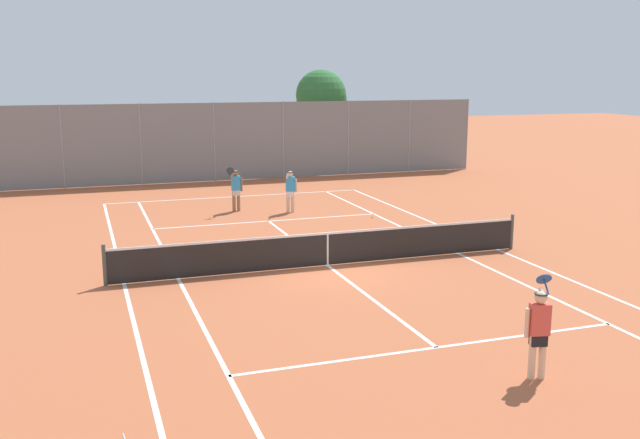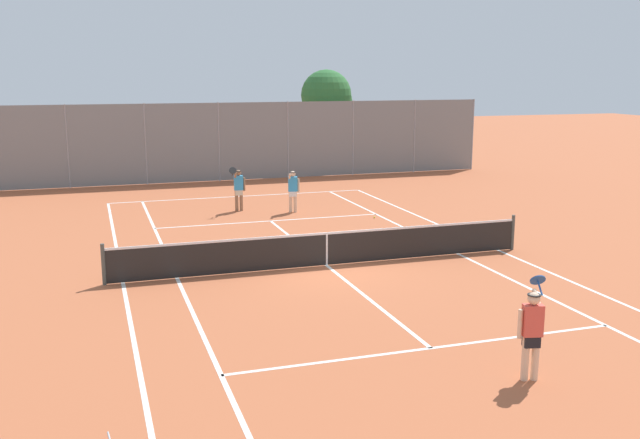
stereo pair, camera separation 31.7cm
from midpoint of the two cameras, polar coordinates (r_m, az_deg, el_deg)
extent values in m
plane|color=#B25B38|center=(19.92, 0.99, -3.70)|extent=(120.00, 120.00, 0.00)
cube|color=silver|center=(31.15, -6.16, 1.85)|extent=(11.00, 0.10, 0.01)
cube|color=silver|center=(18.92, -15.02, -4.94)|extent=(0.10, 23.80, 0.01)
cube|color=silver|center=(22.27, 14.51, -2.42)|extent=(0.10, 23.80, 0.01)
cube|color=silver|center=(19.02, -10.89, -4.65)|extent=(0.10, 23.80, 0.01)
cube|color=silver|center=(21.57, 11.43, -2.72)|extent=(0.10, 23.80, 0.01)
cube|color=silver|center=(14.33, 9.49, -10.12)|extent=(8.26, 0.10, 0.01)
cube|color=silver|center=(25.88, -3.62, -0.11)|extent=(8.26, 0.10, 0.01)
cube|color=silver|center=(19.91, 0.99, -3.70)|extent=(0.10, 12.80, 0.01)
cylinder|color=#474C47|center=(18.76, -16.48, -3.47)|extent=(0.10, 0.10, 1.07)
cylinder|color=#474C47|center=(22.39, 15.55, -1.00)|extent=(0.10, 0.10, 1.07)
cube|color=black|center=(19.80, 1.00, -2.41)|extent=(11.90, 0.02, 0.89)
cube|color=white|center=(19.69, 1.00, -1.12)|extent=(11.90, 0.03, 0.06)
cube|color=white|center=(19.80, 1.00, -2.46)|extent=(0.05, 0.03, 0.89)
cylinder|color=beige|center=(13.17, 16.77, -10.57)|extent=(0.13, 0.13, 0.82)
cylinder|color=beige|center=(13.23, 17.51, -10.50)|extent=(0.13, 0.13, 0.82)
cube|color=black|center=(13.08, 17.23, -9.19)|extent=(0.31, 0.24, 0.24)
cube|color=#D84C3F|center=(12.96, 17.32, -7.70)|extent=(0.38, 0.27, 0.56)
sphere|color=beige|center=(12.84, 17.43, -6.06)|extent=(0.22, 0.22, 0.22)
cylinder|color=black|center=(12.82, 17.45, -5.78)|extent=(0.23, 0.23, 0.02)
cylinder|color=beige|center=(12.90, 16.39, -8.02)|extent=(0.08, 0.08, 0.52)
cylinder|color=beige|center=(13.04, 17.70, -6.26)|extent=(0.18, 0.46, 0.35)
cylinder|color=#1E4C99|center=(13.27, 17.84, -5.24)|extent=(0.09, 0.25, 0.22)
cylinder|color=#1E4C99|center=(13.35, 17.68, -4.64)|extent=(0.32, 0.26, 0.23)
cylinder|color=#936B4C|center=(27.82, -5.99, 1.53)|extent=(0.13, 0.13, 0.82)
cylinder|color=#936B4C|center=(27.81, -6.36, 1.52)|extent=(0.13, 0.13, 0.82)
cube|color=beige|center=(27.76, -6.19, 2.19)|extent=(0.30, 0.21, 0.24)
cube|color=#3399D8|center=(27.70, -6.21, 2.93)|extent=(0.36, 0.23, 0.56)
sphere|color=#936B4C|center=(27.65, -6.23, 3.73)|extent=(0.22, 0.22, 0.22)
cylinder|color=black|center=(27.64, -6.23, 3.86)|extent=(0.23, 0.23, 0.02)
cylinder|color=#936B4C|center=(27.74, -5.76, 2.82)|extent=(0.08, 0.08, 0.52)
cylinder|color=#936B4C|center=(27.51, -6.46, 3.47)|extent=(0.12, 0.46, 0.35)
cylinder|color=black|center=(27.22, -6.68, 3.72)|extent=(0.06, 0.25, 0.22)
cylinder|color=black|center=(27.08, -6.66, 3.92)|extent=(0.30, 0.22, 0.23)
cylinder|color=beige|center=(27.39, -1.66, 1.43)|extent=(0.13, 0.13, 0.82)
cylinder|color=beige|center=(27.38, -2.04, 1.42)|extent=(0.13, 0.13, 0.82)
cube|color=white|center=(27.33, -1.86, 2.11)|extent=(0.31, 0.23, 0.24)
cube|color=#3399D8|center=(27.27, -1.86, 2.85)|extent=(0.37, 0.26, 0.56)
sphere|color=beige|center=(27.21, -1.87, 3.66)|extent=(0.22, 0.22, 0.22)
cylinder|color=black|center=(27.20, -1.87, 3.80)|extent=(0.23, 0.23, 0.02)
cylinder|color=beige|center=(27.30, -1.40, 2.74)|extent=(0.08, 0.08, 0.52)
cylinder|color=beige|center=(27.08, -2.11, 3.41)|extent=(0.17, 0.46, 0.35)
sphere|color=#D1DB33|center=(20.78, -5.81, -3.01)|extent=(0.07, 0.07, 0.07)
sphere|color=#D1DB33|center=(26.43, 4.71, 0.18)|extent=(0.07, 0.07, 0.07)
cylinder|color=gray|center=(34.98, -19.31, 5.53)|extent=(0.08, 0.08, 3.86)
cylinder|color=gray|center=(35.08, -13.53, 5.88)|extent=(0.08, 0.08, 3.86)
cylinder|color=gray|center=(35.53, -7.83, 6.16)|extent=(0.08, 0.08, 3.86)
cylinder|color=gray|center=(36.32, -2.33, 6.38)|extent=(0.08, 0.08, 3.86)
cylinder|color=gray|center=(37.42, 2.90, 6.53)|extent=(0.08, 0.08, 3.86)
cylinder|color=gray|center=(38.82, 7.80, 6.62)|extent=(0.08, 0.08, 3.86)
cylinder|color=gray|center=(40.47, 12.33, 6.67)|extent=(0.08, 0.08, 3.86)
cube|color=slate|center=(35.53, -7.83, 6.16)|extent=(28.17, 0.02, 3.82)
cylinder|color=brown|center=(39.13, 0.73, 6.23)|extent=(0.23, 0.23, 3.14)
sphere|color=#2D6B33|center=(38.97, 0.74, 9.93)|extent=(2.72, 2.72, 2.72)
sphere|color=#2D6B33|center=(39.19, 1.37, 9.44)|extent=(1.99, 1.99, 1.99)
camera|label=1|loc=(0.16, -89.57, 0.09)|focal=40.00mm
camera|label=2|loc=(0.16, 90.43, -0.09)|focal=40.00mm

